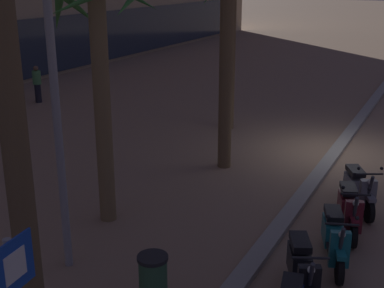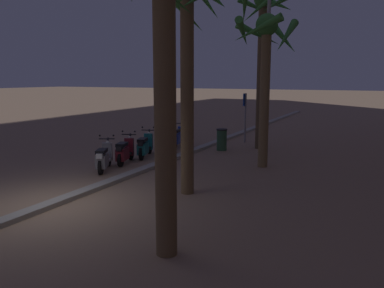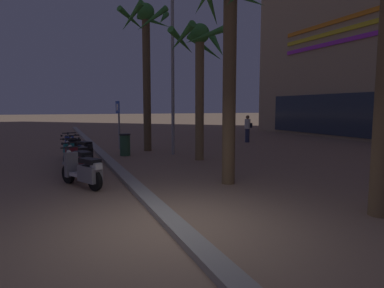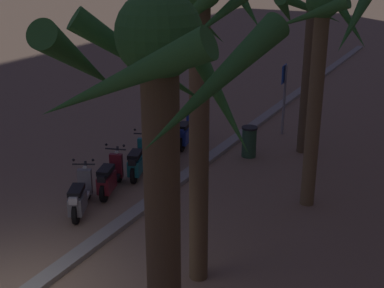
{
  "view_description": "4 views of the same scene",
  "coord_description": "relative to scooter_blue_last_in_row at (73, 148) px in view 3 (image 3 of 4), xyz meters",
  "views": [
    {
      "loc": [
        -14.79,
        -2.69,
        5.0
      ],
      "look_at": [
        -4.76,
        2.4,
        1.32
      ],
      "focal_mm": 48.47,
      "sensor_mm": 36.0,
      "label": 1
    },
    {
      "loc": [
        6.68,
        7.27,
        3.14
      ],
      "look_at": [
        -4.35,
        1.78,
        1.03
      ],
      "focal_mm": 36.27,
      "sensor_mm": 36.0,
      "label": 2
    },
    {
      "loc": [
        5.36,
        -1.82,
        2.09
      ],
      "look_at": [
        -3.07,
        1.69,
        1.08
      ],
      "focal_mm": 30.92,
      "sensor_mm": 36.0,
      "label": 3
    },
    {
      "loc": [
        5.27,
        6.57,
        5.98
      ],
      "look_at": [
        -6.31,
        0.38,
        1.14
      ],
      "focal_mm": 49.49,
      "sensor_mm": 36.0,
      "label": 4
    }
  ],
  "objects": [
    {
      "name": "palm_tree_by_mall_entrance",
      "position": [
        -1.3,
        3.46,
        4.58
      ],
      "size": [
        2.56,
        2.63,
        6.87
      ],
      "color": "brown",
      "rests_on": "ground"
    },
    {
      "name": "palm_tree_far_corner",
      "position": [
        2.18,
        4.62,
        3.49
      ],
      "size": [
        2.3,
        2.4,
        5.29
      ],
      "color": "olive",
      "rests_on": "ground"
    },
    {
      "name": "curb_strip",
      "position": [
        8.79,
        1.19,
        -0.4
      ],
      "size": [
        60.0,
        0.36,
        0.12
      ],
      "primitive_type": "cube",
      "color": "gray",
      "rests_on": "ground"
    },
    {
      "name": "scooter_black_lead_nearest",
      "position": [
        1.35,
        0.19,
        0.0
      ],
      "size": [
        1.67,
        0.91,
        1.04
      ],
      "color": "black",
      "rests_on": "ground"
    },
    {
      "name": "street_lamp",
      "position": [
        0.34,
        4.17,
        4.04
      ],
      "size": [
        0.36,
        0.36,
        7.48
      ],
      "color": "#939399",
      "rests_on": "ground"
    },
    {
      "name": "ground_plane",
      "position": [
        8.79,
        1.15,
        -0.46
      ],
      "size": [
        200.0,
        200.0,
        0.0
      ],
      "primitive_type": "plane",
      "color": "#93755B"
    },
    {
      "name": "pedestrian_window_shopping",
      "position": [
        -2.79,
        9.99,
        0.4
      ],
      "size": [
        0.43,
        0.42,
        1.62
      ],
      "color": "#2D3351",
      "rests_on": "ground"
    },
    {
      "name": "scooter_grey_tail_end",
      "position": [
        5.25,
        -0.02,
        -0.01
      ],
      "size": [
        1.65,
        0.96,
        1.17
      ],
      "color": "black",
      "rests_on": "ground"
    },
    {
      "name": "scooter_blue_last_in_row",
      "position": [
        0.0,
        0.0,
        0.0
      ],
      "size": [
        1.79,
        0.68,
        1.04
      ],
      "color": "black",
      "rests_on": "ground"
    },
    {
      "name": "scooter_maroon_second_in_line",
      "position": [
        4.03,
        -0.05,
        -0.0
      ],
      "size": [
        1.69,
        0.79,
        1.17
      ],
      "color": "black",
      "rests_on": "ground"
    },
    {
      "name": "litter_bin",
      "position": [
        -0.11,
        2.12,
        0.03
      ],
      "size": [
        0.48,
        0.48,
        0.95
      ],
      "color": "#2D5638",
      "rests_on": "ground"
    },
    {
      "name": "crossing_sign",
      "position": [
        -2.61,
        2.32,
        1.05
      ],
      "size": [
        0.6,
        0.15,
        2.4
      ],
      "color": "#939399",
      "rests_on": "ground"
    },
    {
      "name": "scooter_teal_far_back",
      "position": [
        2.72,
        -0.04,
        -0.01
      ],
      "size": [
        1.78,
        0.84,
        1.17
      ],
      "color": "black",
      "rests_on": "ground"
    },
    {
      "name": "palm_tree_near_sign",
      "position": [
        6.28,
        3.71,
        3.82
      ],
      "size": [
        2.29,
        2.21,
        5.84
      ],
      "color": "brown",
      "rests_on": "ground"
    }
  ]
}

